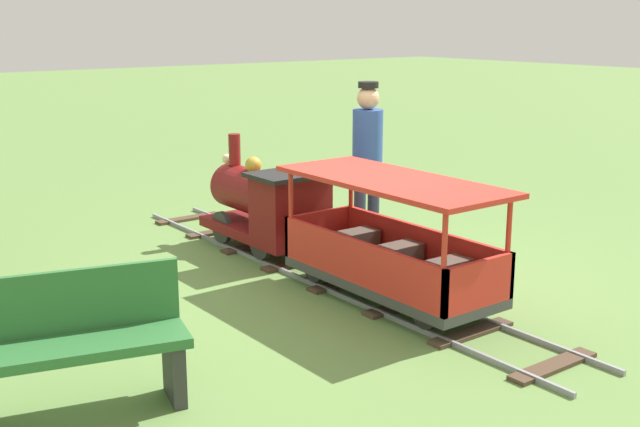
% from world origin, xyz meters
% --- Properties ---
extents(ground_plane, '(60.00, 60.00, 0.00)m').
position_xyz_m(ground_plane, '(0.00, 0.00, 0.00)').
color(ground_plane, '#608442').
extents(track, '(0.76, 5.70, 0.04)m').
position_xyz_m(track, '(0.00, 0.28, 0.02)').
color(track, gray).
rests_on(track, ground_plane).
extents(locomotive, '(0.72, 1.45, 1.05)m').
position_xyz_m(locomotive, '(0.00, 1.14, 0.48)').
color(locomotive, maroon).
rests_on(locomotive, ground_plane).
extents(passenger_car, '(0.82, 2.00, 0.97)m').
position_xyz_m(passenger_car, '(0.00, -0.62, 0.42)').
color(passenger_car, '#3F3F3F').
rests_on(passenger_car, ground_plane).
extents(conductor_person, '(0.30, 0.30, 1.62)m').
position_xyz_m(conductor_person, '(0.99, 0.84, 0.96)').
color(conductor_person, '#282D47').
rests_on(conductor_person, ground_plane).
extents(park_bench, '(1.36, 0.72, 0.82)m').
position_xyz_m(park_bench, '(-2.70, -0.92, 0.42)').
color(park_bench, '#2D6B33').
rests_on(park_bench, ground_plane).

